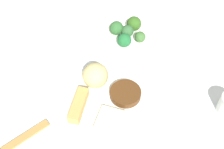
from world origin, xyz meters
TOP-DOWN VIEW (x-y plane):
  - tabletop at (0.00, 0.00)m, footprint 2.20×2.20m
  - main_plate at (0.01, 0.01)m, footprint 0.26×0.26m
  - rice_scoop at (0.07, 0.04)m, footprint 0.08×0.08m
  - spring_roll at (-0.01, 0.07)m, footprint 0.11×0.05m
  - crab_rangoon_wonton at (-0.05, -0.02)m, footprint 0.09×0.08m
  - stir_fry_heap at (0.04, -0.05)m, footprint 0.09×0.09m
  - broccoli_plate at (0.29, -0.05)m, footprint 0.21×0.21m
  - broccoli_floret_0 at (0.29, -0.05)m, footprint 0.04×0.04m
  - broccoli_floret_1 at (0.30, -0.01)m, footprint 0.05×0.05m
  - broccoli_floret_2 at (0.27, -0.09)m, footprint 0.04×0.04m
  - broccoli_floret_3 at (0.33, -0.07)m, footprint 0.05×0.05m
  - broccoli_floret_4 at (0.24, -0.04)m, footprint 0.05×0.05m
  - chopsticks_pair at (-0.13, 0.23)m, footprint 0.16×0.17m

SIDE VIEW (x-z plane):
  - tabletop at x=0.00m, z-range 0.00..0.02m
  - chopsticks_pair at x=-0.13m, z-range 0.02..0.03m
  - broccoli_plate at x=0.29m, z-range 0.02..0.03m
  - main_plate at x=0.01m, z-range 0.02..0.04m
  - crab_rangoon_wonton at x=-0.05m, z-range 0.04..0.05m
  - stir_fry_heap at x=0.04m, z-range 0.04..0.06m
  - spring_roll at x=-0.01m, z-range 0.04..0.06m
  - broccoli_floret_2 at x=0.27m, z-range 0.03..0.07m
  - broccoli_floret_0 at x=0.29m, z-range 0.03..0.08m
  - broccoli_floret_4 at x=0.24m, z-range 0.03..0.08m
  - broccoli_floret_1 at x=0.30m, z-range 0.03..0.08m
  - broccoli_floret_3 at x=0.33m, z-range 0.03..0.08m
  - rice_scoop at x=0.07m, z-range 0.04..0.11m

